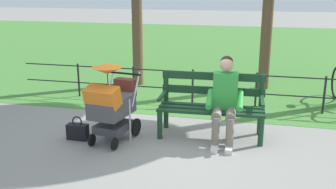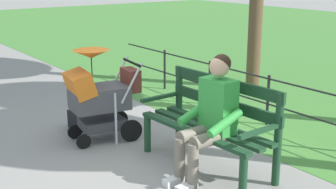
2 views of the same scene
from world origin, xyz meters
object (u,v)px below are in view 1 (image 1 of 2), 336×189
Objects in this scene: stroller at (111,103)px; handbag at (78,131)px; park_bench at (212,102)px; person_on_bench at (225,98)px.

stroller is 0.72m from handbag.
stroller reaches higher than park_bench.
handbag is (2.16, 0.46, -0.55)m from person_on_bench.
person_on_bench reaches higher than handbag.
stroller is (1.61, 0.40, -0.08)m from person_on_bench.
person_on_bench is 3.45× the size of handbag.
park_bench is at bearing -45.47° from person_on_bench.
person_on_bench is 1.66m from stroller.
park_bench is at bearing -160.68° from handbag.
park_bench is 1.27× the size of person_on_bench.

